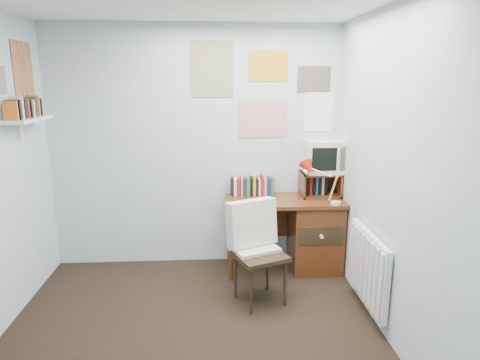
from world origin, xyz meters
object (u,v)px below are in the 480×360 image
object	(u,v)px
desk	(309,231)
wall_shelf	(28,119)
desk_chair	(260,256)
tv_riser	(320,184)
crt_tv	(324,155)
radiator	(368,268)
desk_lamp	(337,186)

from	to	relation	value
desk	wall_shelf	xyz separation A→B (m)	(-2.57, -0.38, 1.21)
desk_chair	wall_shelf	world-z (taller)	wall_shelf
desk	desk_chair	xyz separation A→B (m)	(-0.59, -0.68, 0.04)
tv_riser	crt_tv	distance (m)	0.31
radiator	tv_riser	bearing A→B (deg)	99.28
wall_shelf	tv_riser	bearing A→B (deg)	10.32
crt_tv	wall_shelf	bearing A→B (deg)	-171.25
desk_chair	crt_tv	world-z (taller)	crt_tv
tv_riser	radiator	world-z (taller)	tv_riser
desk	wall_shelf	distance (m)	2.87
desk_lamp	wall_shelf	distance (m)	2.86
wall_shelf	desk_chair	bearing A→B (deg)	-8.66
desk_lamp	tv_riser	bearing A→B (deg)	111.91
tv_riser	wall_shelf	world-z (taller)	wall_shelf
desk	crt_tv	distance (m)	0.81
desk	tv_riser	world-z (taller)	tv_riser
desk	wall_shelf	world-z (taller)	wall_shelf
tv_riser	wall_shelf	distance (m)	2.83
desk_chair	tv_riser	size ratio (longest dim) A/B	2.20
desk_lamp	radiator	size ratio (longest dim) A/B	0.46
radiator	wall_shelf	world-z (taller)	wall_shelf
radiator	wall_shelf	xyz separation A→B (m)	(-2.86, 0.55, 1.20)
crt_tv	radiator	distance (m)	1.32
crt_tv	wall_shelf	distance (m)	2.80
radiator	wall_shelf	distance (m)	3.15
tv_riser	radiator	distance (m)	1.15
desk	desk_lamp	bearing A→B (deg)	-47.76
tv_riser	desk_lamp	bearing A→B (deg)	-76.22
tv_riser	desk	bearing A→B (deg)	-137.04
desk_chair	tv_riser	bearing A→B (deg)	25.96
crt_tv	wall_shelf	xyz separation A→B (m)	(-2.72, -0.51, 0.43)
desk_lamp	crt_tv	bearing A→B (deg)	105.92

